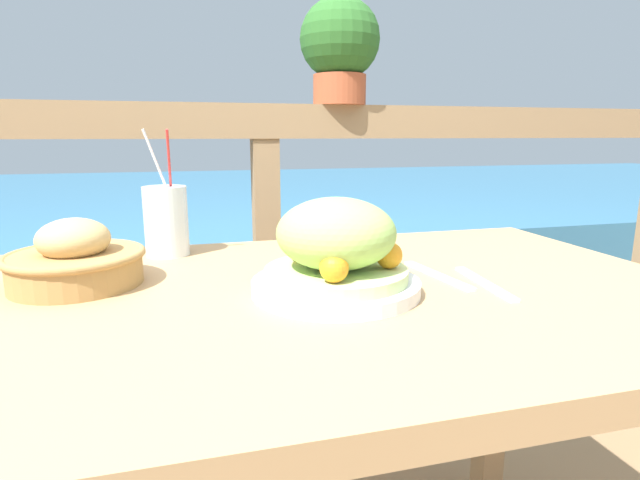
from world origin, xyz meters
The scene contains 9 objects.
patio_table centered at (0.00, 0.00, 0.63)m, with size 1.18×0.75×0.73m.
railing_fence centered at (0.00, 0.65, 0.78)m, with size 2.80×0.08×1.04m.
sea_backdrop centered at (0.00, 3.15, 0.28)m, with size 12.00×4.00×0.55m.
salad_plate centered at (0.00, -0.02, 0.79)m, with size 0.25×0.25×0.14m.
drink_glass centered at (-0.25, 0.29, 0.79)m, with size 0.08×0.08×0.24m.
bread_basket centered at (-0.38, 0.12, 0.77)m, with size 0.21×0.21×0.11m.
potted_plant centered at (0.21, 0.65, 1.19)m, with size 0.22×0.22×0.28m.
fork centered at (0.19, 0.02, 0.73)m, with size 0.04×0.18×0.00m.
knife centered at (0.24, -0.04, 0.73)m, with size 0.03×0.18×0.00m.
Camera 1 is at (-0.21, -0.71, 0.96)m, focal length 28.00 mm.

